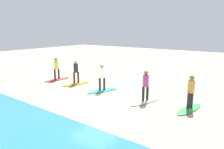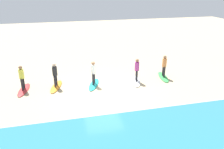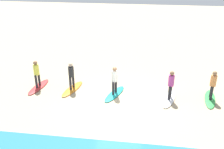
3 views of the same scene
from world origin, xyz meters
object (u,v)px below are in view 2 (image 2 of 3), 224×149
(surfer_green, at_px, (164,64))
(surfer_orange, at_px, (55,73))
(surfer_white, at_px, (137,68))
(surfboard_red, at_px, (24,90))
(surfboard_teal, at_px, (94,84))
(surfboard_orange, at_px, (56,87))
(surfboard_white, at_px, (136,81))
(surfer_teal, at_px, (93,71))
(surfer_red, at_px, (22,76))
(surfboard_green, at_px, (163,77))

(surfer_green, height_order, surfer_orange, same)
(surfer_white, bearing_deg, surfboard_red, -2.90)
(surfboard_red, bearing_deg, surfboard_teal, 95.93)
(surfer_green, relative_size, surfboard_orange, 0.78)
(surfer_white, xyz_separation_m, surfboard_teal, (3.07, -0.14, -0.99))
(surfboard_white, relative_size, surfer_teal, 1.28)
(surfer_green, relative_size, surfboard_white, 0.78)
(surfer_orange, bearing_deg, surfer_green, 179.13)
(surfer_white, xyz_separation_m, surfboard_orange, (5.63, -0.40, -0.99))
(surfer_green, distance_m, surfer_red, 9.96)
(surfer_white, relative_size, surfer_teal, 1.00)
(surfer_red, bearing_deg, surfer_orange, -179.66)
(surfboard_white, distance_m, surfboard_red, 7.73)
(surfer_green, height_order, surfboard_red, surfer_green)
(surfboard_orange, relative_size, surfer_orange, 1.28)
(surfer_white, height_order, surfboard_red, surfer_white)
(surfboard_orange, distance_m, surfer_red, 2.32)
(surfboard_green, relative_size, surfboard_teal, 1.00)
(surfer_white, relative_size, surfer_red, 1.00)
(surfboard_white, height_order, surfboard_orange, same)
(surfboard_green, relative_size, surfer_orange, 1.28)
(surfer_green, xyz_separation_m, surfer_teal, (5.31, 0.14, 0.00))
(surfer_green, relative_size, surfboard_teal, 0.78)
(surfboard_teal, bearing_deg, surfer_teal, 0.00)
(surfboard_white, bearing_deg, surfboard_orange, -78.21)
(surfer_orange, distance_m, surfboard_red, 2.32)
(surfer_orange, relative_size, surfboard_red, 0.78)
(surfer_teal, distance_m, surfboard_red, 4.76)
(surfboard_red, bearing_deg, surfboard_orange, 99.35)
(surfer_green, bearing_deg, surfer_teal, 1.54)
(surfer_green, xyz_separation_m, surfboard_red, (9.96, -0.11, -0.99))
(surfer_green, xyz_separation_m, surfer_red, (9.96, -0.11, 0.00))
(surfer_teal, distance_m, surfer_orange, 2.57)
(surfboard_white, bearing_deg, surfer_red, -77.01)
(surfer_teal, bearing_deg, surfboard_green, -178.46)
(surfboard_teal, relative_size, surfboard_red, 1.00)
(surfer_teal, bearing_deg, surfer_orange, -5.86)
(surfboard_teal, xyz_separation_m, surfboard_orange, (2.56, -0.26, 0.00))
(surfer_green, bearing_deg, surfer_orange, -0.87)
(surfer_white, xyz_separation_m, surfboard_red, (7.72, -0.39, -0.99))
(surfboard_teal, bearing_deg, surfer_red, -72.38)
(surfer_green, height_order, surfer_white, same)
(surfboard_green, bearing_deg, surfer_white, -72.46)
(surfboard_green, bearing_deg, surfer_green, -169.70)
(surfer_orange, relative_size, surfer_red, 1.00)
(surfboard_white, height_order, surfboard_teal, same)
(surfboard_green, height_order, surfer_white, surfer_white)
(surfboard_red, bearing_deg, surfer_white, 96.11)
(surfer_green, relative_size, surfer_orange, 1.00)
(surfer_green, distance_m, surfboard_orange, 7.93)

